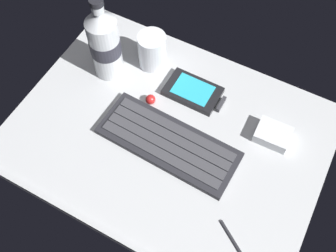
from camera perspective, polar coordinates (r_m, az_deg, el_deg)
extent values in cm
cube|color=#B7BABC|center=(82.27, 0.00, -1.39)|extent=(64.00, 48.00, 2.00)
cube|color=#B7BABC|center=(74.16, -8.89, -14.99)|extent=(64.00, 1.20, 0.80)
cube|color=#232328|center=(79.53, 0.03, -2.49)|extent=(29.44, 12.21, 1.40)
cube|color=#3D3D42|center=(80.15, 1.23, -0.40)|extent=(26.74, 3.12, 0.30)
cube|color=#3D3D42|center=(79.22, 0.44, -1.60)|extent=(26.74, 3.12, 0.30)
cube|color=#3D3D42|center=(78.34, -0.38, -2.82)|extent=(26.74, 3.12, 0.30)
cube|color=#3D3D42|center=(77.51, -1.21, -4.06)|extent=(26.74, 3.12, 0.30)
cube|color=black|center=(86.22, 3.92, 4.95)|extent=(12.09, 7.75, 1.40)
cube|color=#2DB7D1|center=(85.61, 3.95, 5.24)|extent=(8.47, 6.03, 0.10)
cube|color=#333338|center=(85.07, 7.77, 3.20)|extent=(0.85, 3.81, 1.12)
cylinder|color=silver|center=(88.71, -2.34, 10.97)|extent=(6.40, 6.40, 8.50)
cylinder|color=orange|center=(89.46, -2.31, 10.55)|extent=(5.50, 5.50, 6.12)
cylinder|color=silver|center=(85.85, -9.10, 11.20)|extent=(6.60, 6.60, 15.00)
cone|color=silver|center=(79.46, -10.02, 15.40)|extent=(6.60, 6.60, 2.80)
cylinder|color=silver|center=(77.88, -10.28, 16.60)|extent=(2.51, 2.51, 1.80)
cylinder|color=black|center=(76.88, -10.47, 17.40)|extent=(2.77, 2.77, 1.20)
cylinder|color=#2D2D38|center=(85.29, -9.17, 11.53)|extent=(6.73, 6.73, 3.80)
cube|color=silver|center=(82.73, 15.10, -1.21)|extent=(7.14, 5.78, 2.40)
sphere|color=red|center=(84.55, -2.58, 3.90)|extent=(2.20, 2.20, 2.20)
cylinder|color=#26262B|center=(73.85, 9.77, -16.57)|extent=(8.30, 5.84, 0.70)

